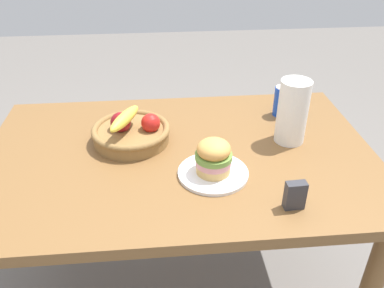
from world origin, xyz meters
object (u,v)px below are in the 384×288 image
Objects in this scene: napkin_holder at (295,195)px; fruit_basket at (131,131)px; paper_towel_roll at (293,112)px; plate at (213,173)px; soda_can at (282,101)px; sandwich at (214,157)px.

fruit_basket is at bearing 136.31° from napkin_holder.
napkin_holder is (-0.10, -0.37, -0.07)m from paper_towel_roll.
fruit_basket reaches higher than napkin_holder.
plate is 0.52m from soda_can.
fruit_basket is at bearing 139.16° from plate.
soda_can is 0.21m from paper_towel_roll.
soda_can is at bearing 82.83° from paper_towel_roll.
paper_towel_roll is 0.39m from napkin_holder.
fruit_basket is at bearing -165.61° from soda_can.
napkin_holder is (0.21, -0.18, -0.03)m from sandwich.
paper_towel_roll is (0.59, -0.05, 0.08)m from fruit_basket.
plate is at bearing 180.00° from sandwich.
soda_can is at bearing 49.37° from sandwich.
fruit_basket is (-0.27, 0.24, 0.04)m from plate.
sandwich is 0.36m from fruit_basket.
sandwich reaches higher than soda_can.
fruit_basket is 0.59m from paper_towel_roll.
paper_towel_roll reaches higher than plate.
fruit_basket is (-0.61, -0.16, -0.02)m from soda_can.
paper_towel_roll reaches higher than fruit_basket.
paper_towel_roll is (0.31, 0.19, 0.11)m from plate.
paper_towel_roll reaches higher than sandwich.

